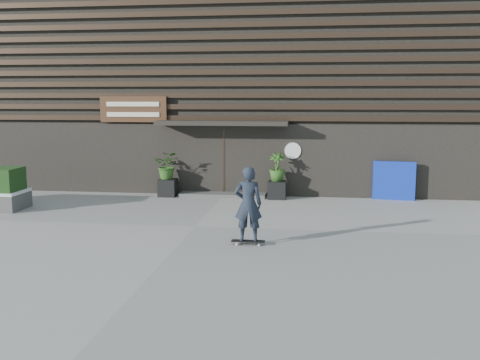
# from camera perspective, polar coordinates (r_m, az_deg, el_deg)

# --- Properties ---
(ground) EXTENTS (80.00, 80.00, 0.00)m
(ground) POSITION_cam_1_polar(r_m,az_deg,el_deg) (14.61, -4.71, -4.85)
(ground) COLOR #989590
(ground) RESTS_ON ground
(entrance_step) EXTENTS (3.00, 0.80, 0.12)m
(entrance_step) POSITION_cam_1_polar(r_m,az_deg,el_deg) (19.03, -1.81, -1.54)
(entrance_step) COLOR #4B4B48
(entrance_step) RESTS_ON ground
(planter_pot_left) EXTENTS (0.60, 0.60, 0.60)m
(planter_pot_left) POSITION_cam_1_polar(r_m,az_deg,el_deg) (19.19, -7.52, -0.79)
(planter_pot_left) COLOR black
(planter_pot_left) RESTS_ON ground
(bamboo_left) EXTENTS (0.86, 0.75, 0.96)m
(bamboo_left) POSITION_cam_1_polar(r_m,az_deg,el_deg) (19.08, -7.57, 1.52)
(bamboo_left) COLOR #2D591E
(bamboo_left) RESTS_ON planter_pot_left
(planter_pot_right) EXTENTS (0.60, 0.60, 0.60)m
(planter_pot_right) POSITION_cam_1_polar(r_m,az_deg,el_deg) (18.58, 3.88, -1.04)
(planter_pot_right) COLOR black
(planter_pot_right) RESTS_ON ground
(bamboo_right) EXTENTS (0.54, 0.54, 0.96)m
(bamboo_right) POSITION_cam_1_polar(r_m,az_deg,el_deg) (18.47, 3.90, 1.35)
(bamboo_right) COLOR #2D591E
(bamboo_right) RESTS_ON planter_pot_right
(blue_tarp) EXTENTS (1.39, 0.31, 1.30)m
(blue_tarp) POSITION_cam_1_polar(r_m,az_deg,el_deg) (19.00, 15.76, -0.07)
(blue_tarp) COLOR #0C25A5
(blue_tarp) RESTS_ON ground
(building) EXTENTS (18.00, 11.00, 8.00)m
(building) POSITION_cam_1_polar(r_m,az_deg,el_deg) (24.06, 0.22, 9.94)
(building) COLOR black
(building) RESTS_ON ground
(skateboarder) EXTENTS (0.78, 0.47, 1.83)m
(skateboarder) POSITION_cam_1_polar(r_m,az_deg,el_deg) (12.57, 0.86, -2.54)
(skateboarder) COLOR black
(skateboarder) RESTS_ON ground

